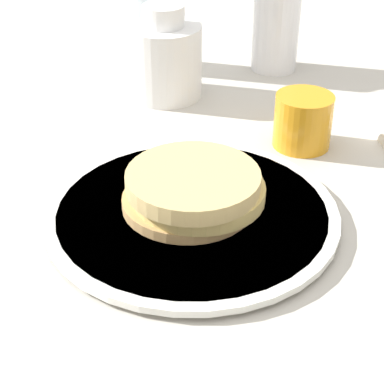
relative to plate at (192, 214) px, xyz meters
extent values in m
plane|color=#BCB7AD|center=(0.02, 0.02, -0.01)|extent=(4.00, 4.00, 0.00)
cylinder|color=silver|center=(0.00, 0.00, 0.00)|extent=(0.27, 0.27, 0.01)
cylinder|color=silver|center=(0.00, 0.00, 0.00)|extent=(0.30, 0.30, 0.01)
cylinder|color=tan|center=(0.01, 0.00, 0.01)|extent=(0.13, 0.13, 0.01)
cylinder|color=#D3B768|center=(0.00, -0.01, 0.02)|extent=(0.13, 0.13, 0.01)
cylinder|color=#D4B572|center=(0.00, 0.00, 0.04)|extent=(0.13, 0.13, 0.02)
cylinder|color=orange|center=(0.15, -0.15, 0.03)|extent=(0.07, 0.07, 0.06)
cylinder|color=white|center=(0.31, 0.01, 0.04)|extent=(0.10, 0.10, 0.10)
cylinder|color=white|center=(0.31, 0.01, 0.11)|extent=(0.06, 0.06, 0.03)
cylinder|color=white|center=(0.39, -0.16, 0.10)|extent=(0.07, 0.07, 0.21)
camera|label=1|loc=(-0.53, 0.05, 0.37)|focal=60.00mm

